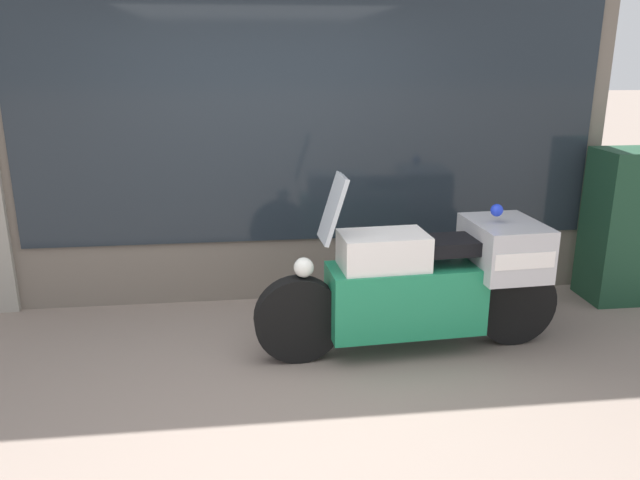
% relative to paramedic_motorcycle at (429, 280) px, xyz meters
% --- Properties ---
extents(ground_plane, '(60.00, 60.00, 0.00)m').
position_rel_paramedic_motorcycle_xyz_m(ground_plane, '(-1.14, -0.68, -0.54)').
color(ground_plane, gray).
extents(shop_building, '(6.01, 0.55, 4.07)m').
position_rel_paramedic_motorcycle_xyz_m(shop_building, '(-1.55, 1.32, 1.50)').
color(shop_building, '#6B6056').
rests_on(shop_building, ground).
extents(window_display, '(4.65, 0.30, 2.00)m').
position_rel_paramedic_motorcycle_xyz_m(window_display, '(-0.76, 1.35, -0.07)').
color(window_display, slate).
rests_on(window_display, ground).
extents(paramedic_motorcycle, '(2.26, 0.67, 1.33)m').
position_rel_paramedic_motorcycle_xyz_m(paramedic_motorcycle, '(0.00, 0.00, 0.00)').
color(paramedic_motorcycle, black).
rests_on(paramedic_motorcycle, ground).
extents(utility_cabinet, '(0.84, 0.48, 1.33)m').
position_rel_paramedic_motorcycle_xyz_m(utility_cabinet, '(2.09, 0.77, 0.12)').
color(utility_cabinet, '#193D28').
rests_on(utility_cabinet, ground).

